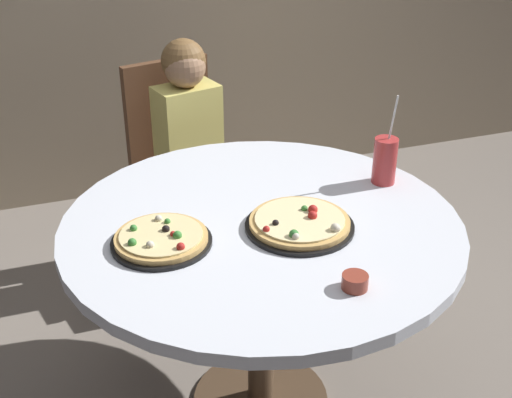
{
  "coord_description": "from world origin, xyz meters",
  "views": [
    {
      "loc": [
        -0.61,
        -1.67,
        1.78
      ],
      "look_at": [
        0.0,
        0.05,
        0.8
      ],
      "focal_mm": 46.97,
      "sensor_mm": 36.0,
      "label": 1
    }
  ],
  "objects_px": {
    "chair_wooden": "(179,157)",
    "pizza_veggie": "(300,223)",
    "diner_child": "(198,181)",
    "pizza_cheese": "(161,239)",
    "sauce_bowl": "(355,282)",
    "soda_cup": "(385,160)",
    "dining_table": "(261,247)"
  },
  "relations": [
    {
      "from": "pizza_veggie",
      "to": "soda_cup",
      "type": "bearing_deg",
      "value": 26.14
    },
    {
      "from": "chair_wooden",
      "to": "sauce_bowl",
      "type": "bearing_deg",
      "value": -84.82
    },
    {
      "from": "sauce_bowl",
      "to": "soda_cup",
      "type": "bearing_deg",
      "value": 54.42
    },
    {
      "from": "chair_wooden",
      "to": "soda_cup",
      "type": "height_order",
      "value": "soda_cup"
    },
    {
      "from": "dining_table",
      "to": "chair_wooden",
      "type": "height_order",
      "value": "chair_wooden"
    },
    {
      "from": "diner_child",
      "to": "pizza_cheese",
      "type": "height_order",
      "value": "diner_child"
    },
    {
      "from": "dining_table",
      "to": "pizza_cheese",
      "type": "distance_m",
      "value": 0.34
    },
    {
      "from": "dining_table",
      "to": "soda_cup",
      "type": "relative_size",
      "value": 4.02
    },
    {
      "from": "dining_table",
      "to": "pizza_veggie",
      "type": "distance_m",
      "value": 0.17
    },
    {
      "from": "dining_table",
      "to": "pizza_veggie",
      "type": "bearing_deg",
      "value": -41.22
    },
    {
      "from": "chair_wooden",
      "to": "pizza_veggie",
      "type": "distance_m",
      "value": 1.13
    },
    {
      "from": "pizza_cheese",
      "to": "soda_cup",
      "type": "distance_m",
      "value": 0.81
    },
    {
      "from": "dining_table",
      "to": "diner_child",
      "type": "bearing_deg",
      "value": 88.81
    },
    {
      "from": "pizza_veggie",
      "to": "soda_cup",
      "type": "relative_size",
      "value": 1.07
    },
    {
      "from": "soda_cup",
      "to": "chair_wooden",
      "type": "bearing_deg",
      "value": 118.86
    },
    {
      "from": "dining_table",
      "to": "sauce_bowl",
      "type": "bearing_deg",
      "value": -75.21
    },
    {
      "from": "chair_wooden",
      "to": "soda_cup",
      "type": "bearing_deg",
      "value": -61.14
    },
    {
      "from": "soda_cup",
      "to": "sauce_bowl",
      "type": "xyz_separation_m",
      "value": [
        -0.37,
        -0.52,
        -0.06
      ]
    },
    {
      "from": "diner_child",
      "to": "pizza_cheese",
      "type": "distance_m",
      "value": 0.98
    },
    {
      "from": "sauce_bowl",
      "to": "dining_table",
      "type": "bearing_deg",
      "value": 104.79
    },
    {
      "from": "chair_wooden",
      "to": "diner_child",
      "type": "bearing_deg",
      "value": -77.74
    },
    {
      "from": "dining_table",
      "to": "pizza_veggie",
      "type": "xyz_separation_m",
      "value": [
        0.09,
        -0.08,
        0.11
      ]
    },
    {
      "from": "sauce_bowl",
      "to": "diner_child",
      "type": "bearing_deg",
      "value": 94.16
    },
    {
      "from": "diner_child",
      "to": "pizza_veggie",
      "type": "distance_m",
      "value": 0.97
    },
    {
      "from": "diner_child",
      "to": "pizza_veggie",
      "type": "relative_size",
      "value": 3.27
    },
    {
      "from": "chair_wooden",
      "to": "pizza_veggie",
      "type": "relative_size",
      "value": 2.87
    },
    {
      "from": "dining_table",
      "to": "sauce_bowl",
      "type": "xyz_separation_m",
      "value": [
        0.11,
        -0.41,
        0.12
      ]
    },
    {
      "from": "dining_table",
      "to": "chair_wooden",
      "type": "distance_m",
      "value": 1.03
    },
    {
      "from": "diner_child",
      "to": "sauce_bowl",
      "type": "relative_size",
      "value": 15.46
    },
    {
      "from": "chair_wooden",
      "to": "pizza_veggie",
      "type": "bearing_deg",
      "value": -84.08
    },
    {
      "from": "diner_child",
      "to": "pizza_cheese",
      "type": "relative_size",
      "value": 3.68
    },
    {
      "from": "soda_cup",
      "to": "dining_table",
      "type": "bearing_deg",
      "value": -167.27
    }
  ]
}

